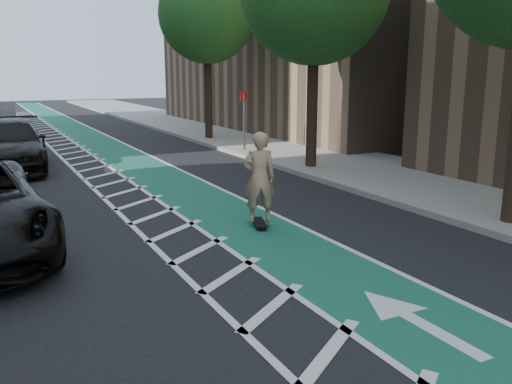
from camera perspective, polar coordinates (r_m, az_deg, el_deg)
ground at (r=8.50m, az=-12.05°, el=-10.22°), size 120.00×120.00×0.00m
bike_lane at (r=18.57m, az=-11.34°, el=2.26°), size 2.00×90.00×0.01m
buffer_strip at (r=18.23m, az=-15.87°, el=1.83°), size 1.40×90.00×0.01m
sidewalk_right at (r=21.24m, az=5.77°, el=3.91°), size 5.00×90.00×0.15m
curb_right at (r=20.02m, az=-0.14°, el=3.46°), size 0.12×90.00×0.16m
tree_r_d at (r=25.70m, az=-4.78°, el=18.16°), size 4.20×4.20×7.90m
sign_post at (r=21.89m, az=-1.25°, el=7.59°), size 0.35×0.08×2.47m
skateboard at (r=11.59m, az=0.33°, el=-3.25°), size 0.49×0.87×0.11m
skateboarder at (r=11.36m, az=0.33°, el=1.54°), size 0.81×0.66×1.93m
suv_far at (r=20.08m, az=-24.54°, el=4.51°), size 2.83×5.91×1.66m
car_grey at (r=37.26m, az=-25.16°, el=7.49°), size 1.65×4.39×1.43m
pedestrian at (r=16.65m, az=24.04°, el=4.12°), size 0.93×1.09×1.93m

